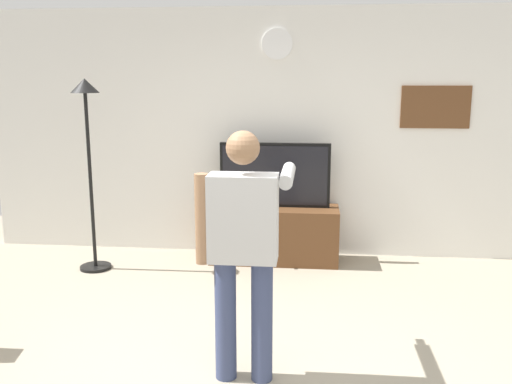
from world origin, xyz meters
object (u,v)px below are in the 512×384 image
Objects in this scene: tv_stand at (274,234)px; person_standing_nearer_lamp at (244,242)px; wall_clock at (277,44)px; television at (275,175)px; framed_picture at (435,107)px; floor_lamp at (88,135)px.

tv_stand is 2.50m from person_standing_nearer_lamp.
person_standing_nearer_lamp reaches higher than tv_stand.
tv_stand is 0.84× the size of person_standing_nearer_lamp.
person_standing_nearer_lamp is at bearing -90.66° from wall_clock.
wall_clock is 0.20× the size of person_standing_nearer_lamp.
framed_picture is at bearing 8.44° from television.
tv_stand is 2.18m from framed_picture.
floor_lamp is at bearing 132.57° from person_standing_nearer_lamp.
television is 1.84m from framed_picture.
tv_stand is at bearing -170.02° from framed_picture.
television is at bearing 89.28° from person_standing_nearer_lamp.
wall_clock is 0.17× the size of floor_lamp.
framed_picture is at bearing 11.93° from floor_lamp.
wall_clock reaches higher than person_standing_nearer_lamp.
person_standing_nearer_lamp is at bearing -90.72° from television.
person_standing_nearer_lamp is (1.81, -1.97, -0.46)m from floor_lamp.
floor_lamp is (-1.84, -0.74, -0.91)m from wall_clock.
wall_clock is at bearing 89.34° from person_standing_nearer_lamp.
television is at bearing 15.04° from floor_lamp.
wall_clock reaches higher than television.
framed_picture reaches higher than television.
person_standing_nearer_lamp is (-0.03, -2.42, 0.64)m from tv_stand.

